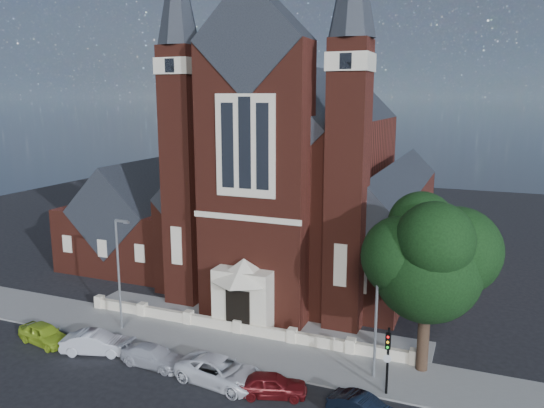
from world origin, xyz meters
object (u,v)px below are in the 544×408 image
Objects in this scene: traffic_signal at (388,353)px; car_white_suv at (220,371)px; street_tree at (429,262)px; car_lime_van at (44,334)px; car_silver_a at (96,343)px; parish_hall at (143,223)px; car_silver_b at (153,356)px; church at (312,184)px; street_lamp_left at (119,268)px; street_lamp_right at (378,305)px; car_dark_red at (272,385)px.

car_white_suv is (-9.12, -2.23, -1.83)m from traffic_signal.
street_tree is 25.40m from car_lime_van.
traffic_signal is 9.57m from car_white_suv.
car_silver_a is 9.15m from car_white_suv.
parish_hall is 31.20m from traffic_signal.
car_lime_van is at bearing 75.16° from car_silver_a.
street_tree is at bearing -68.72° from car_silver_b.
church is at bearing 12.55° from car_white_suv.
church is 3.26× the size of street_tree.
street_lamp_left is at bearing -59.98° from parish_hall.
street_lamp_right is 7.46m from car_dark_red.
traffic_signal is at bearing -4.76° from street_lamp_left.
parish_hall reaches higher than street_lamp_right.
street_lamp_right reaches higher than car_silver_b.
street_lamp_right is at bearing -69.41° from car_lime_van.
street_lamp_right is (26.09, -14.00, 0.59)m from parish_hall.
car_lime_van is 8.49m from car_silver_b.
traffic_signal is at bearing -79.39° from car_silver_b.
car_white_suv is at bearing -21.25° from street_lamp_left.
car_silver_a is at bearing -165.19° from street_tree.
car_lime_van is 0.75× the size of car_white_suv.
street_tree is at bearing -23.26° from parish_hall.
traffic_signal is 1.01× the size of car_dark_red.
car_lime_van is (-24.01, -5.45, -6.27)m from street_tree.
street_lamp_left is 1.86× the size of car_silver_a.
car_white_suv is (4.80, -0.30, 0.12)m from car_silver_b.
street_lamp_left is 7.28m from car_silver_b.
car_white_suv is at bearing -79.56° from car_lime_van.
car_white_suv is (13.29, -0.06, 0.06)m from car_lime_van.
car_white_suv reaches higher than car_lime_van.
car_lime_van is (-11.41, -22.68, -7.49)m from church.
church reaches higher than car_lime_van.
car_lime_van is 1.03× the size of car_dark_red.
street_lamp_right is at bearing -69.19° from car_dark_red.
parish_hall is 2.80× the size of car_silver_a.
parish_hall reaches higher than car_white_suv.
car_silver_b is 0.80× the size of car_white_suv.
street_tree is at bearing 4.76° from street_lamp_left.
street_lamp_left is 2.05× the size of car_dark_red.
traffic_signal is (-1.60, -3.28, -4.38)m from street_tree.
car_dark_red is at bearing -16.82° from street_lamp_left.
traffic_signal is 6.63m from car_dark_red.
car_lime_van is 4.15m from car_silver_a.
street_lamp_right is (18.00, 0.00, 0.00)m from street_lamp_left.
car_dark_red is (3.23, -0.13, -0.08)m from car_white_suv.
church is 17.26m from parish_hall.
street_tree reaches higher than car_lime_van.
car_silver_b is at bearing -77.70° from car_lime_van.
car_white_suv is (9.79, -3.81, -3.85)m from street_lamp_left.
street_lamp_right reaches higher than car_lime_van.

